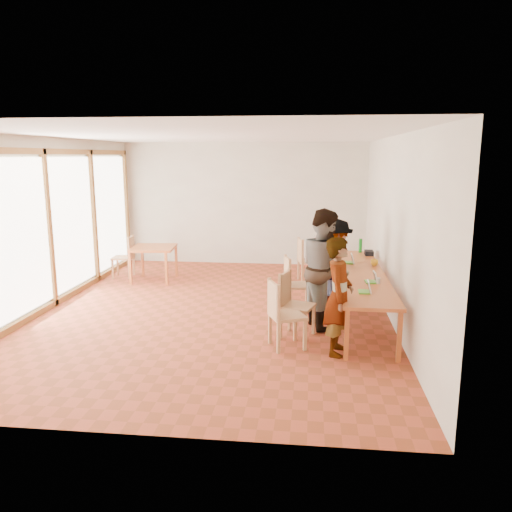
{
  "coord_description": "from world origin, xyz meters",
  "views": [
    {
      "loc": [
        1.66,
        -8.27,
        2.67
      ],
      "look_at": [
        0.8,
        -0.5,
        1.1
      ],
      "focal_mm": 35.0,
      "sensor_mm": 36.0,
      "label": 1
    }
  ],
  "objects": [
    {
      "name": "laptop_far",
      "position": [
        2.39,
        0.76,
        0.8
      ],
      "size": [
        0.18,
        0.22,
        0.18
      ],
      "rotation": [
        0.0,
        0.0,
        0.01
      ],
      "color": "green",
      "rests_on": "communal_table"
    },
    {
      "name": "side_table",
      "position": [
        -1.71,
        2.0,
        0.67
      ],
      "size": [
        0.9,
        0.9,
        0.75
      ],
      "rotation": [
        0.0,
        0.0,
        0.1
      ],
      "color": "#A35224",
      "rests_on": "ground"
    },
    {
      "name": "person_near",
      "position": [
        2.06,
        -1.69,
        0.81
      ],
      "size": [
        0.48,
        0.65,
        1.62
      ],
      "primitive_type": "imported",
      "rotation": [
        0.0,
        0.0,
        1.4
      ],
      "color": "gray",
      "rests_on": "ground"
    },
    {
      "name": "chair_far",
      "position": [
        1.37,
        0.13,
        0.59
      ],
      "size": [
        0.55,
        0.55,
        0.52
      ],
      "rotation": [
        0.0,
        0.0,
        0.24
      ],
      "color": "tan",
      "rests_on": "ground"
    },
    {
      "name": "chair_empty",
      "position": [
        1.54,
        2.3,
        0.57
      ],
      "size": [
        0.53,
        0.53,
        0.5
      ],
      "rotation": [
        0.0,
        0.0,
        0.26
      ],
      "color": "tan",
      "rests_on": "ground"
    },
    {
      "name": "wall_right",
      "position": [
        3.0,
        0.0,
        1.5
      ],
      "size": [
        0.1,
        8.0,
        3.0
      ],
      "primitive_type": "cube",
      "color": "beige",
      "rests_on": "ground"
    },
    {
      "name": "ceiling",
      "position": [
        0.0,
        0.0,
        3.02
      ],
      "size": [
        6.0,
        8.0,
        0.04
      ],
      "primitive_type": "cube",
      "color": "white",
      "rests_on": "wall_back"
    },
    {
      "name": "clear_glass",
      "position": [
        2.7,
        -0.7,
        0.8
      ],
      "size": [
        0.07,
        0.07,
        0.09
      ],
      "primitive_type": "cylinder",
      "color": "silver",
      "rests_on": "communal_table"
    },
    {
      "name": "laptop_mid",
      "position": [
        2.63,
        -0.64,
        0.8
      ],
      "size": [
        0.19,
        0.22,
        0.18
      ],
      "rotation": [
        0.0,
        0.0,
        0.06
      ],
      "color": "green",
      "rests_on": "communal_table"
    },
    {
      "name": "chair_near",
      "position": [
        1.26,
        -1.59,
        0.59
      ],
      "size": [
        0.59,
        0.59,
        0.52
      ],
      "rotation": [
        0.0,
        0.0,
        0.39
      ],
      "color": "tan",
      "rests_on": "ground"
    },
    {
      "name": "pink_phone",
      "position": [
        2.79,
        1.53,
        0.76
      ],
      "size": [
        0.05,
        0.1,
        0.01
      ],
      "primitive_type": "cube",
      "color": "#E7448E",
      "rests_on": "communal_table"
    },
    {
      "name": "yellow_mug",
      "position": [
        2.8,
        0.61,
        0.8
      ],
      "size": [
        0.18,
        0.18,
        0.11
      ],
      "primitive_type": "imported",
      "rotation": [
        0.0,
        0.0,
        0.38
      ],
      "color": "yellow",
      "rests_on": "communal_table"
    },
    {
      "name": "person_mid",
      "position": [
        1.89,
        -0.55,
        0.94
      ],
      "size": [
        0.99,
        1.11,
        1.88
      ],
      "primitive_type": "imported",
      "rotation": [
        0.0,
        0.0,
        1.93
      ],
      "color": "gray",
      "rests_on": "ground"
    },
    {
      "name": "chair_mid",
      "position": [
        1.39,
        -1.07,
        0.6
      ],
      "size": [
        0.57,
        0.57,
        0.52
      ],
      "rotation": [
        0.0,
        0.0,
        -0.31
      ],
      "color": "tan",
      "rests_on": "ground"
    },
    {
      "name": "wall_back",
      "position": [
        0.0,
        4.0,
        1.5
      ],
      "size": [
        6.0,
        0.1,
        3.0
      ],
      "primitive_type": "cube",
      "color": "beige",
      "rests_on": "ground"
    },
    {
      "name": "communal_table",
      "position": [
        2.5,
        0.01,
        0.7
      ],
      "size": [
        0.8,
        4.0,
        0.75
      ],
      "color": "#A35224",
      "rests_on": "ground"
    },
    {
      "name": "window_wall",
      "position": [
        -2.96,
        0.0,
        1.5
      ],
      "size": [
        0.1,
        8.0,
        3.0
      ],
      "primitive_type": "cube",
      "color": "white",
      "rests_on": "ground"
    },
    {
      "name": "ground",
      "position": [
        0.0,
        0.0,
        0.0
      ],
      "size": [
        8.0,
        8.0,
        0.0
      ],
      "primitive_type": "plane",
      "color": "#A54128",
      "rests_on": "ground"
    },
    {
      "name": "chair_spare",
      "position": [
        -2.4,
        2.24,
        0.57
      ],
      "size": [
        0.47,
        0.47,
        0.49
      ],
      "rotation": [
        0.0,
        0.0,
        3.22
      ],
      "color": "tan",
      "rests_on": "ground"
    },
    {
      "name": "person_far",
      "position": [
        2.11,
        0.5,
        0.8
      ],
      "size": [
        0.81,
        1.14,
        1.59
      ],
      "primitive_type": "imported",
      "rotation": [
        0.0,
        0.0,
        1.8
      ],
      "color": "gray",
      "rests_on": "ground"
    },
    {
      "name": "laptop_near",
      "position": [
        2.47,
        -1.24,
        0.8
      ],
      "size": [
        0.19,
        0.22,
        0.18
      ],
      "rotation": [
        0.0,
        0.0,
        -0.03
      ],
      "color": "green",
      "rests_on": "communal_table"
    },
    {
      "name": "green_bottle",
      "position": [
        2.67,
        1.83,
        0.89
      ],
      "size": [
        0.07,
        0.07,
        0.28
      ],
      "primitive_type": "cylinder",
      "color": "#116C17",
      "rests_on": "communal_table"
    },
    {
      "name": "condiment_cup",
      "position": [
        2.78,
        1.68,
        0.78
      ],
      "size": [
        0.08,
        0.08,
        0.06
      ],
      "primitive_type": "cylinder",
      "color": "white",
      "rests_on": "communal_table"
    },
    {
      "name": "black_pouch",
      "position": [
        2.81,
        1.57,
        0.8
      ],
      "size": [
        0.16,
        0.26,
        0.09
      ],
      "primitive_type": "cube",
      "color": "black",
      "rests_on": "communal_table"
    },
    {
      "name": "wall_front",
      "position": [
        0.0,
        -4.0,
        1.5
      ],
      "size": [
        6.0,
        0.1,
        3.0
      ],
      "primitive_type": "cube",
      "color": "beige",
      "rests_on": "ground"
    }
  ]
}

